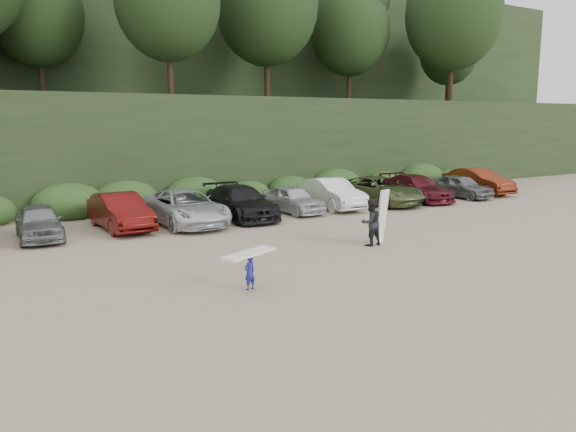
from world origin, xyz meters
TOP-DOWN VIEW (x-y plane):
  - ground at (0.00, 0.00)m, footprint 120.00×120.00m
  - hillside_backdrop at (-0.26, 35.93)m, footprint 90.00×41.50m
  - parked_cars at (0.05, 10.10)m, footprint 39.25×6.21m
  - child_surfer at (-3.15, -0.35)m, footprint 1.85×1.16m
  - adult_surfer at (3.35, 2.25)m, footprint 1.33×0.70m

SIDE VIEW (x-z plane):
  - ground at x=0.00m, z-range 0.00..0.00m
  - child_surfer at x=-3.15m, z-range 0.19..1.27m
  - parked_cars at x=0.05m, z-range -0.05..1.59m
  - adult_surfer at x=3.35m, z-range -0.14..1.93m
  - hillside_backdrop at x=-0.26m, z-range -2.78..25.22m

